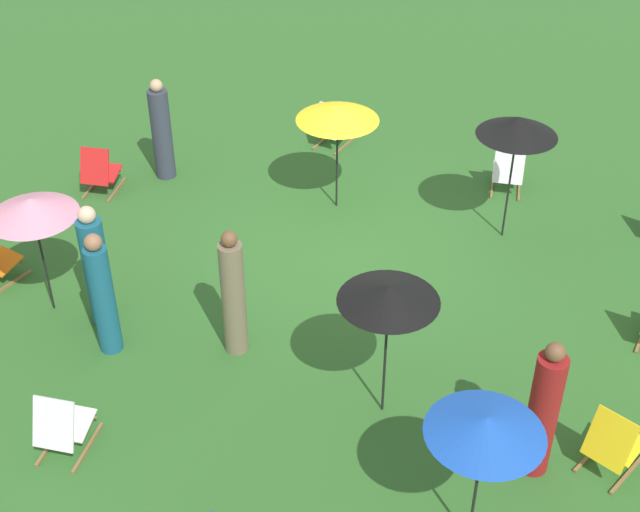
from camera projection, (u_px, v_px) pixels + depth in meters
name	position (u px, v px, depth m)	size (l,w,h in m)	color
ground_plane	(356.00, 242.00, 13.33)	(40.00, 40.00, 0.00)	#2D6026
deckchair_1	(508.00, 171.00, 14.35)	(0.66, 0.86, 0.83)	olive
deckchair_6	(613.00, 444.00, 9.54)	(0.68, 0.87, 0.83)	olive
deckchair_7	(62.00, 426.00, 9.75)	(0.64, 0.85, 0.83)	olive
deckchair_9	(333.00, 127.00, 15.60)	(0.52, 0.78, 0.83)	olive
deckchair_10	(100.00, 172.00, 14.32)	(0.66, 0.86, 0.83)	olive
umbrella_0	(518.00, 126.00, 12.40)	(1.17, 1.17, 2.01)	black
umbrella_1	(486.00, 426.00, 8.03)	(1.14, 1.14, 1.75)	black
umbrella_2	(31.00, 207.00, 11.09)	(1.17, 1.17, 1.76)	black
umbrella_3	(389.00, 294.00, 9.46)	(1.14, 1.14, 1.86)	black
umbrella_4	(338.00, 113.00, 13.22)	(1.27, 1.27, 1.76)	black
person_0	(97.00, 269.00, 11.37)	(0.47, 0.47, 1.78)	#195972
person_1	(103.00, 296.00, 10.89)	(0.36, 0.36, 1.77)	#195972
person_2	(162.00, 132.00, 14.47)	(0.45, 0.45, 1.76)	#333847
person_3	(543.00, 412.00, 9.28)	(0.42, 0.42, 1.80)	maroon
person_4	(233.00, 296.00, 10.87)	(0.42, 0.42, 1.81)	#72664C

